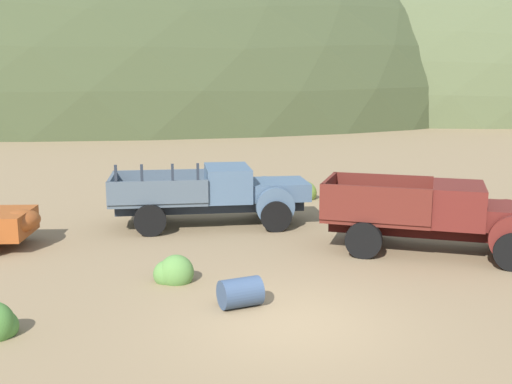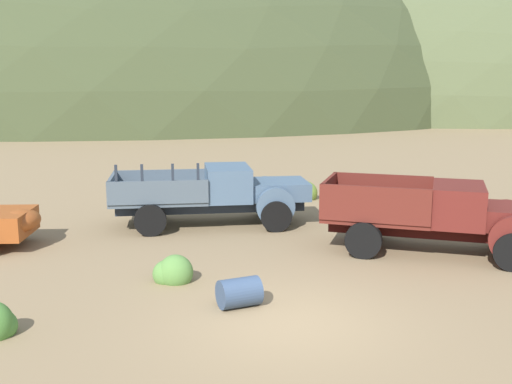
# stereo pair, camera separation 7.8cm
# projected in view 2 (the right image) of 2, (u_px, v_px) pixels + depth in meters

# --- Properties ---
(ground_plane) EXTENTS (300.00, 300.00, 0.00)m
(ground_plane) POSITION_uv_depth(u_px,v_px,m) (289.00, 322.00, 11.55)
(ground_plane) COLOR #937A56
(hill_distant) EXTENTS (112.06, 89.30, 55.67)m
(hill_distant) POSITION_uv_depth(u_px,v_px,m) (103.00, 111.00, 88.42)
(hill_distant) COLOR #424C2D
(hill_distant) RESTS_ON ground
(hill_far_right) EXTENTS (97.52, 57.10, 45.63)m
(hill_far_right) POSITION_uv_depth(u_px,v_px,m) (423.00, 112.00, 83.96)
(hill_far_right) COLOR #56603D
(hill_far_right) RESTS_ON ground
(truck_chalk_blue) EXTENTS (6.52, 3.46, 2.16)m
(truck_chalk_blue) POSITION_uv_depth(u_px,v_px,m) (225.00, 194.00, 19.15)
(truck_chalk_blue) COLOR #262D39
(truck_chalk_blue) RESTS_ON ground
(truck_oxblood) EXTENTS (6.25, 3.51, 1.91)m
(truck_oxblood) POSITION_uv_depth(u_px,v_px,m) (451.00, 217.00, 15.91)
(truck_oxblood) COLOR black
(truck_oxblood) RESTS_ON ground
(oil_drum_tipped) EXTENTS (1.03, 0.93, 0.61)m
(oil_drum_tipped) POSITION_uv_depth(u_px,v_px,m) (239.00, 292.00, 12.29)
(oil_drum_tipped) COLOR #384C6B
(oil_drum_tipped) RESTS_ON ground
(bush_near_barrel) EXTENTS (1.03, 0.87, 0.91)m
(bush_near_barrel) POSITION_uv_depth(u_px,v_px,m) (304.00, 193.00, 23.37)
(bush_near_barrel) COLOR olive
(bush_near_barrel) RESTS_ON ground
(bush_front_right) EXTENTS (0.90, 0.75, 0.71)m
(bush_front_right) POSITION_uv_depth(u_px,v_px,m) (448.00, 211.00, 20.55)
(bush_front_right) COLOR #5B8E42
(bush_front_right) RESTS_ON ground
(bush_back_edge) EXTENTS (0.95, 0.73, 0.82)m
(bush_back_edge) POSITION_uv_depth(u_px,v_px,m) (172.00, 273.00, 13.84)
(bush_back_edge) COLOR #5B8E42
(bush_back_edge) RESTS_ON ground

